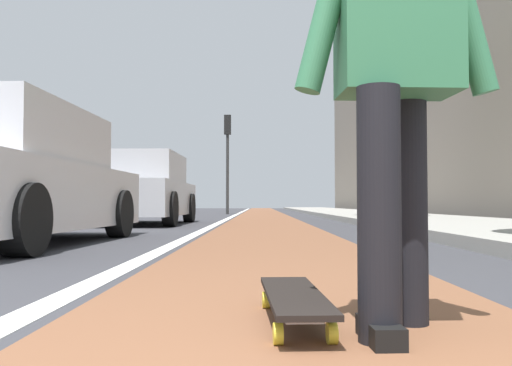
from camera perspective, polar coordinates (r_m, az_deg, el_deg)
ground_plane at (r=10.83m, az=1.11°, el=-4.50°), size 80.00×80.00×0.00m
bike_lane_paint at (r=24.83m, az=0.70°, el=-3.17°), size 56.00×1.83×0.00m
lane_stripe_white at (r=20.85m, az=-2.17°, el=-3.36°), size 52.00×0.16×0.01m
sidewalk_curb at (r=19.16m, az=11.12°, el=-3.24°), size 52.00×3.20×0.13m
building_facade at (r=24.14m, az=16.21°, el=8.45°), size 40.00×1.20×9.70m
skateboard at (r=2.06m, az=3.99°, el=-11.91°), size 0.85×0.24×0.11m
skater_person at (r=2.00m, az=14.37°, el=12.24°), size 0.47×0.72×1.64m
parked_car_near at (r=6.43m, az=-24.55°, el=0.33°), size 4.34×1.97×1.47m
parked_car_mid at (r=11.91m, az=-11.97°, el=-0.75°), size 4.11×1.98×1.50m
traffic_light at (r=22.64m, az=-2.99°, el=3.94°), size 0.33×0.28×4.10m
street_tree_mid at (r=14.13m, az=13.61°, el=11.81°), size 2.04×2.04×4.91m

